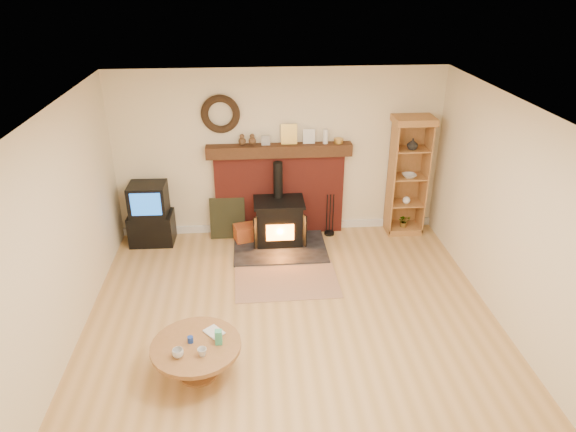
{
  "coord_description": "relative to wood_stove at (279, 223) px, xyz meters",
  "views": [
    {
      "loc": [
        -0.45,
        -4.72,
        3.89
      ],
      "look_at": [
        0.0,
        1.0,
        1.09
      ],
      "focal_mm": 32.0,
      "sensor_mm": 36.0,
      "label": 1
    }
  ],
  "objects": [
    {
      "name": "ground",
      "position": [
        0.03,
        -2.27,
        -0.34
      ],
      "size": [
        5.5,
        5.5,
        0.0
      ],
      "primitive_type": "plane",
      "color": "tan",
      "rests_on": "ground"
    },
    {
      "name": "curio_cabinet",
      "position": [
        2.03,
        0.28,
        0.6
      ],
      "size": [
        0.61,
        0.44,
        1.89
      ],
      "color": "olive",
      "rests_on": "ground"
    },
    {
      "name": "fire_tools",
      "position": [
        0.82,
        0.23,
        -0.21
      ],
      "size": [
        0.16,
        0.16,
        0.7
      ],
      "color": "black",
      "rests_on": "ground"
    },
    {
      "name": "room_shell",
      "position": [
        0.01,
        -2.18,
        1.37
      ],
      "size": [
        5.02,
        5.52,
        2.61
      ],
      "color": "beige",
      "rests_on": "ground"
    },
    {
      "name": "chimney_breast",
      "position": [
        0.03,
        0.4,
        0.46
      ],
      "size": [
        2.2,
        0.22,
        1.78
      ],
      "color": "maroon",
      "rests_on": "ground"
    },
    {
      "name": "firelog_box",
      "position": [
        -0.47,
        0.13,
        -0.21
      ],
      "size": [
        0.48,
        0.37,
        0.27
      ],
      "primitive_type": "cube",
      "rotation": [
        0.0,
        0.0,
        0.26
      ],
      "color": "gold",
      "rests_on": "ground"
    },
    {
      "name": "coffee_table",
      "position": [
        -1.03,
        -2.78,
        -0.02
      ],
      "size": [
        0.93,
        0.93,
        0.56
      ],
      "color": "brown",
      "rests_on": "ground"
    },
    {
      "name": "leaning_painting",
      "position": [
        -0.79,
        0.28,
        -0.02
      ],
      "size": [
        0.55,
        0.15,
        0.65
      ],
      "primitive_type": "cube",
      "rotation": [
        -0.17,
        0.0,
        0.0
      ],
      "color": "black",
      "rests_on": "ground"
    },
    {
      "name": "wood_stove",
      "position": [
        0.0,
        0.0,
        0.0
      ],
      "size": [
        1.4,
        1.0,
        1.27
      ],
      "color": "black",
      "rests_on": "ground"
    },
    {
      "name": "tv_unit",
      "position": [
        -1.96,
        0.2,
        0.12
      ],
      "size": [
        0.67,
        0.49,
        0.97
      ],
      "color": "black",
      "rests_on": "ground"
    },
    {
      "name": "area_rug",
      "position": [
        0.03,
        -1.07,
        -0.34
      ],
      "size": [
        1.42,
        0.99,
        0.01
      ],
      "primitive_type": "cube",
      "rotation": [
        0.0,
        0.0,
        0.01
      ],
      "color": "brown",
      "rests_on": "ground"
    }
  ]
}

